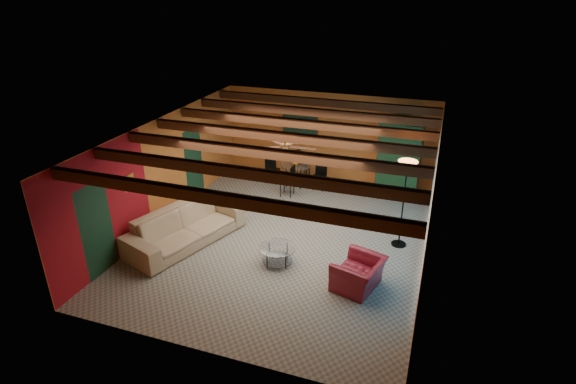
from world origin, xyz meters
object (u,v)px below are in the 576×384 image
at_px(dining_table, 296,171).
at_px(potted_plant, 404,116).
at_px(sofa, 185,226).
at_px(floor_lamp, 403,204).
at_px(coffee_table, 277,255).
at_px(armoire, 399,158).
at_px(armchair, 359,274).
at_px(vase, 296,154).

xyz_separation_m(dining_table, potted_plant, (2.94, 0.63, 1.83)).
distance_m(sofa, floor_lamp, 5.10).
height_order(coffee_table, floor_lamp, floor_lamp).
bearing_deg(potted_plant, dining_table, -167.98).
height_order(floor_lamp, potted_plant, potted_plant).
bearing_deg(sofa, potted_plant, -24.18).
distance_m(coffee_table, dining_table, 4.28).
xyz_separation_m(dining_table, armoire, (2.94, 0.63, 0.56)).
bearing_deg(sofa, coffee_table, -74.43).
relative_size(armchair, coffee_table, 1.24).
bearing_deg(vase, armoire, 12.02).
bearing_deg(sofa, vase, -0.51).
height_order(coffee_table, vase, vase).
bearing_deg(armchair, armoire, -166.58).
xyz_separation_m(sofa, potted_plant, (4.37, 4.65, 1.87)).
bearing_deg(armchair, vase, -132.78).
relative_size(coffee_table, dining_table, 0.45).
bearing_deg(dining_table, vase, 0.00).
relative_size(armchair, floor_lamp, 0.47).
relative_size(sofa, dining_table, 1.62).
relative_size(sofa, coffee_table, 3.61).
height_order(floor_lamp, vase, floor_lamp).
bearing_deg(floor_lamp, armchair, -106.90).
distance_m(armchair, coffee_table, 1.88).
height_order(armchair, dining_table, dining_table).
distance_m(floor_lamp, vase, 4.21).
height_order(armoire, vase, armoire).
distance_m(sofa, dining_table, 4.27).
bearing_deg(vase, sofa, -109.58).
distance_m(dining_table, vase, 0.56).
height_order(dining_table, vase, vase).
bearing_deg(floor_lamp, dining_table, 143.78).
xyz_separation_m(coffee_table, potted_plant, (2.00, 4.79, 2.09)).
bearing_deg(floor_lamp, potted_plant, 98.23).
bearing_deg(floor_lamp, vase, 143.78).
relative_size(armoire, vase, 10.89).
xyz_separation_m(coffee_table, dining_table, (-0.94, 4.17, 0.26)).
height_order(armoire, floor_lamp, floor_lamp).
height_order(sofa, vase, vase).
bearing_deg(coffee_table, armoire, 67.31).
xyz_separation_m(armchair, potted_plant, (0.15, 5.07, 1.97)).
bearing_deg(coffee_table, armchair, -8.58).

